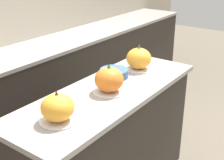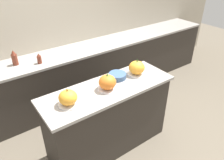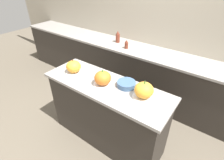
% 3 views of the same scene
% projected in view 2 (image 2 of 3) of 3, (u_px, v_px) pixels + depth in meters
% --- Properties ---
extents(ground_plane, '(12.00, 12.00, 0.00)m').
position_uv_depth(ground_plane, '(109.00, 145.00, 2.96)').
color(ground_plane, '#665B4C').
extents(wall_back, '(8.00, 0.06, 2.50)m').
position_uv_depth(wall_back, '(52.00, 27.00, 3.38)').
color(wall_back, '#B2A893').
rests_on(wall_back, ground_plane).
extents(kitchen_island, '(1.60, 0.56, 0.93)m').
position_uv_depth(kitchen_island, '(109.00, 119.00, 2.72)').
color(kitchen_island, '#2D2823').
rests_on(kitchen_island, ground_plane).
extents(back_counter, '(6.00, 0.60, 0.92)m').
position_uv_depth(back_counter, '(67.00, 79.00, 3.55)').
color(back_counter, '#2D2823').
rests_on(back_counter, ground_plane).
extents(pumpkin_cake_left, '(0.22, 0.22, 0.20)m').
position_uv_depth(pumpkin_cake_left, '(68.00, 98.00, 2.17)').
color(pumpkin_cake_left, silver).
rests_on(pumpkin_cake_left, kitchen_island).
extents(pumpkin_cake_center, '(0.22, 0.22, 0.21)m').
position_uv_depth(pumpkin_cake_center, '(107.00, 82.00, 2.41)').
color(pumpkin_cake_center, silver).
rests_on(pumpkin_cake_center, kitchen_island).
extents(pumpkin_cake_right, '(0.23, 0.23, 0.21)m').
position_uv_depth(pumpkin_cake_right, '(137.00, 68.00, 2.71)').
color(pumpkin_cake_right, silver).
rests_on(pumpkin_cake_right, kitchen_island).
extents(bottle_tall, '(0.08, 0.08, 0.21)m').
position_uv_depth(bottle_tall, '(14.00, 58.00, 2.95)').
color(bottle_tall, maroon).
rests_on(bottle_tall, back_counter).
extents(bottle_short, '(0.06, 0.06, 0.15)m').
position_uv_depth(bottle_short, '(39.00, 58.00, 3.00)').
color(bottle_short, maroon).
rests_on(bottle_short, back_counter).
extents(mixing_bowl, '(0.21, 0.21, 0.06)m').
position_uv_depth(mixing_bowl, '(117.00, 76.00, 2.65)').
color(mixing_bowl, '#3D5B84').
rests_on(mixing_bowl, kitchen_island).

